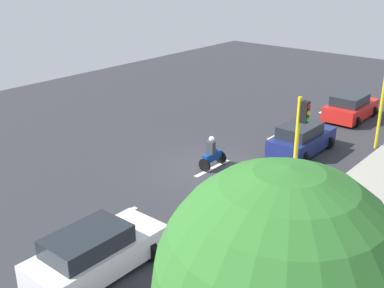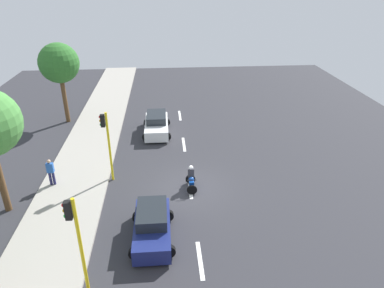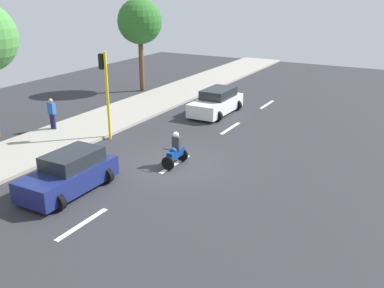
{
  "view_description": "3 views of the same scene",
  "coord_description": "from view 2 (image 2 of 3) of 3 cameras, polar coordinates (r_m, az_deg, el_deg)",
  "views": [
    {
      "loc": [
        12.14,
        -15.95,
        8.97
      ],
      "look_at": [
        -0.61,
        -0.72,
        1.25
      ],
      "focal_mm": 45.11,
      "sensor_mm": 36.0,
      "label": 1
    },
    {
      "loc": [
        1.36,
        18.0,
        11.74
      ],
      "look_at": [
        -0.33,
        -2.51,
        1.72
      ],
      "focal_mm": 33.04,
      "sensor_mm": 36.0,
      "label": 2
    },
    {
      "loc": [
        -9.42,
        15.44,
        7.46
      ],
      "look_at": [
        -0.5,
        -0.67,
        0.83
      ],
      "focal_mm": 40.89,
      "sensor_mm": 36.0,
      "label": 3
    }
  ],
  "objects": [
    {
      "name": "ground_plane",
      "position": [
        21.56,
        -0.34,
        -7.18
      ],
      "size": [
        40.0,
        60.0,
        0.1
      ],
      "primitive_type": "cube",
      "color": "#2D2D33"
    },
    {
      "name": "sidewalk",
      "position": [
        22.18,
        -18.83,
        -7.34
      ],
      "size": [
        4.0,
        60.0,
        0.15
      ],
      "primitive_type": "cube",
      "color": "#9E998E",
      "rests_on": "ground"
    },
    {
      "name": "lane_stripe_far_north",
      "position": [
        32.25,
        -1.98,
        4.61
      ],
      "size": [
        0.2,
        2.4,
        0.01
      ],
      "primitive_type": "cube",
      "color": "white",
      "rests_on": "ground"
    },
    {
      "name": "lane_stripe_mid",
      "position": [
        21.53,
        -0.34,
        -7.06
      ],
      "size": [
        0.2,
        2.4,
        0.01
      ],
      "primitive_type": "cube",
      "color": "white",
      "rests_on": "ground"
    },
    {
      "name": "lane_stripe_south",
      "position": [
        16.84,
        1.31,
        -18.21
      ],
      "size": [
        0.2,
        2.4,
        0.01
      ],
      "primitive_type": "cube",
      "color": "white",
      "rests_on": "ground"
    },
    {
      "name": "pedestrian_by_tree",
      "position": [
        22.74,
        -21.84,
        -4.11
      ],
      "size": [
        0.4,
        0.24,
        1.69
      ],
      "color": "#1E1E4C",
      "rests_on": "sidewalk"
    },
    {
      "name": "car_white",
      "position": [
        28.63,
        -5.74,
        3.17
      ],
      "size": [
        2.24,
        4.37,
        1.52
      ],
      "color": "white",
      "rests_on": "ground"
    },
    {
      "name": "lane_stripe_north",
      "position": [
        26.75,
        -1.33,
        -0.06
      ],
      "size": [
        0.2,
        2.4,
        0.01
      ],
      "primitive_type": "cube",
      "color": "white",
      "rests_on": "ground"
    },
    {
      "name": "traffic_light_corner",
      "position": [
        14.33,
        -18.24,
        -13.55
      ],
      "size": [
        0.49,
        0.24,
        4.5
      ],
      "color": "yellow",
      "rests_on": "ground"
    },
    {
      "name": "street_tree_center",
      "position": [
        31.31,
        -20.68,
        12.05
      ],
      "size": [
        3.25,
        3.25,
        6.75
      ],
      "color": "brown",
      "rests_on": "ground"
    },
    {
      "name": "traffic_light_midblock",
      "position": [
        21.54,
        -13.6,
        1.05
      ],
      "size": [
        0.49,
        0.24,
        4.5
      ],
      "color": "yellow",
      "rests_on": "ground"
    },
    {
      "name": "motorcycle",
      "position": [
        21.14,
        -0.14,
        -5.7
      ],
      "size": [
        0.6,
        1.3,
        1.53
      ],
      "color": "black",
      "rests_on": "ground"
    },
    {
      "name": "car_dark_blue",
      "position": [
        17.64,
        -6.43,
        -12.96
      ],
      "size": [
        2.15,
        3.98,
        1.52
      ],
      "color": "navy",
      "rests_on": "ground"
    }
  ]
}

